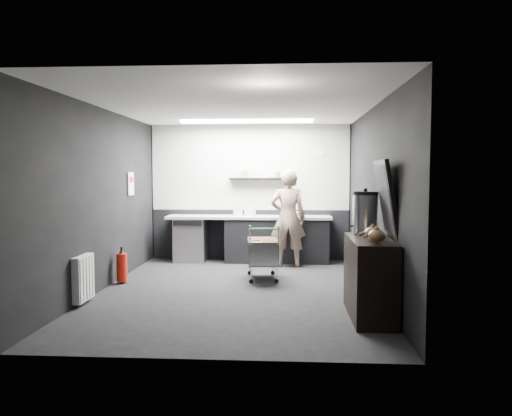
{
  "coord_description": "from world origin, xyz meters",
  "views": [
    {
      "loc": [
        0.74,
        -7.24,
        1.73
      ],
      "look_at": [
        0.27,
        0.4,
        1.2
      ],
      "focal_mm": 35.0,
      "sensor_mm": 36.0,
      "label": 1
    }
  ],
  "objects": [
    {
      "name": "shopping_cart",
      "position": [
        0.34,
        0.83,
        0.42
      ],
      "size": [
        0.56,
        0.86,
        0.89
      ],
      "color": "silver",
      "rests_on": "floor"
    },
    {
      "name": "cardboard_box",
      "position": [
        0.83,
        2.37,
        0.94
      ],
      "size": [
        0.44,
        0.34,
        0.09
      ],
      "primitive_type": "cube",
      "rotation": [
        0.0,
        0.0,
        -0.02
      ],
      "color": "olive",
      "rests_on": "prep_counter"
    },
    {
      "name": "wall_back",
      "position": [
        0.0,
        2.75,
        1.35
      ],
      "size": [
        5.5,
        0.0,
        5.5
      ],
      "primitive_type": "plane",
      "rotation": [
        1.57,
        0.0,
        0.0
      ],
      "color": "black",
      "rests_on": "floor"
    },
    {
      "name": "dado_panel",
      "position": [
        0.0,
        2.73,
        0.5
      ],
      "size": [
        3.95,
        0.02,
        1.0
      ],
      "primitive_type": "cube",
      "color": "black",
      "rests_on": "wall_back"
    },
    {
      "name": "pink_tub",
      "position": [
        -0.21,
        2.42,
        0.99
      ],
      "size": [
        0.19,
        0.19,
        0.19
      ],
      "primitive_type": "cylinder",
      "color": "silver",
      "rests_on": "prep_counter"
    },
    {
      "name": "ceiling_strip",
      "position": [
        0.0,
        1.85,
        2.67
      ],
      "size": [
        2.4,
        0.2,
        0.04
      ],
      "primitive_type": "cube",
      "color": "white",
      "rests_on": "ceiling"
    },
    {
      "name": "floating_shelf",
      "position": [
        0.2,
        2.62,
        1.62
      ],
      "size": [
        1.2,
        0.22,
        0.04
      ],
      "primitive_type": "cube",
      "color": "black",
      "rests_on": "wall_back"
    },
    {
      "name": "poster",
      "position": [
        -1.98,
        1.3,
        1.55
      ],
      "size": [
        0.02,
        0.3,
        0.4
      ],
      "primitive_type": "cube",
      "color": "white",
      "rests_on": "wall_left"
    },
    {
      "name": "white_container",
      "position": [
        0.03,
        2.37,
        0.98
      ],
      "size": [
        0.22,
        0.19,
        0.16
      ],
      "primitive_type": "cube",
      "rotation": [
        0.0,
        0.0,
        -0.38
      ],
      "color": "silver",
      "rests_on": "prep_counter"
    },
    {
      "name": "sideboard",
      "position": [
        1.75,
        -1.21,
        0.6
      ],
      "size": [
        0.54,
        1.27,
        1.9
      ],
      "color": "black",
      "rests_on": "floor"
    },
    {
      "name": "wall_clock",
      "position": [
        1.4,
        2.72,
        2.15
      ],
      "size": [
        0.2,
        0.03,
        0.2
      ],
      "primitive_type": "cylinder",
      "rotation": [
        1.57,
        0.0,
        0.0
      ],
      "color": "silver",
      "rests_on": "wall_back"
    },
    {
      "name": "fire_extinguisher",
      "position": [
        -1.85,
        0.37,
        0.27
      ],
      "size": [
        0.17,
        0.17,
        0.55
      ],
      "color": "red",
      "rests_on": "floor"
    },
    {
      "name": "wall_right",
      "position": [
        2.0,
        0.0,
        1.35
      ],
      "size": [
        0.0,
        5.5,
        5.5
      ],
      "primitive_type": "plane",
      "rotation": [
        1.57,
        0.0,
        -1.57
      ],
      "color": "black",
      "rests_on": "floor"
    },
    {
      "name": "wall_front",
      "position": [
        0.0,
        -2.75,
        1.35
      ],
      "size": [
        5.5,
        0.0,
        5.5
      ],
      "primitive_type": "plane",
      "rotation": [
        -1.57,
        0.0,
        0.0
      ],
      "color": "black",
      "rests_on": "floor"
    },
    {
      "name": "prep_counter",
      "position": [
        0.14,
        2.42,
        0.46
      ],
      "size": [
        3.2,
        0.61,
        0.9
      ],
      "color": "black",
      "rests_on": "floor"
    },
    {
      "name": "person",
      "position": [
        0.76,
        1.97,
        0.9
      ],
      "size": [
        0.66,
        0.44,
        1.81
      ],
      "primitive_type": "imported",
      "rotation": [
        0.0,
        0.0,
        3.13
      ],
      "color": "#C3B09B",
      "rests_on": "floor"
    },
    {
      "name": "kitchen_wall_panel",
      "position": [
        0.0,
        2.73,
        1.85
      ],
      "size": [
        3.95,
        0.02,
        1.7
      ],
      "primitive_type": "cube",
      "color": "beige",
      "rests_on": "wall_back"
    },
    {
      "name": "floor",
      "position": [
        0.0,
        0.0,
        0.0
      ],
      "size": [
        5.5,
        5.5,
        0.0
      ],
      "primitive_type": "plane",
      "color": "black",
      "rests_on": "ground"
    },
    {
      "name": "radiator",
      "position": [
        -1.94,
        -0.9,
        0.35
      ],
      "size": [
        0.1,
        0.5,
        0.6
      ],
      "primitive_type": "cube",
      "color": "silver",
      "rests_on": "wall_left"
    },
    {
      "name": "wall_left",
      "position": [
        -2.0,
        0.0,
        1.35
      ],
      "size": [
        0.0,
        5.5,
        5.5
      ],
      "primitive_type": "plane",
      "rotation": [
        1.57,
        0.0,
        1.57
      ],
      "color": "black",
      "rests_on": "floor"
    },
    {
      "name": "poster_red_band",
      "position": [
        -1.98,
        1.3,
        1.62
      ],
      "size": [
        0.02,
        0.22,
        0.1
      ],
      "primitive_type": "cube",
      "color": "red",
      "rests_on": "poster"
    },
    {
      "name": "ceiling",
      "position": [
        0.0,
        0.0,
        2.7
      ],
      "size": [
        5.5,
        5.5,
        0.0
      ],
      "primitive_type": "plane",
      "rotation": [
        3.14,
        0.0,
        0.0
      ],
      "color": "white",
      "rests_on": "wall_back"
    }
  ]
}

